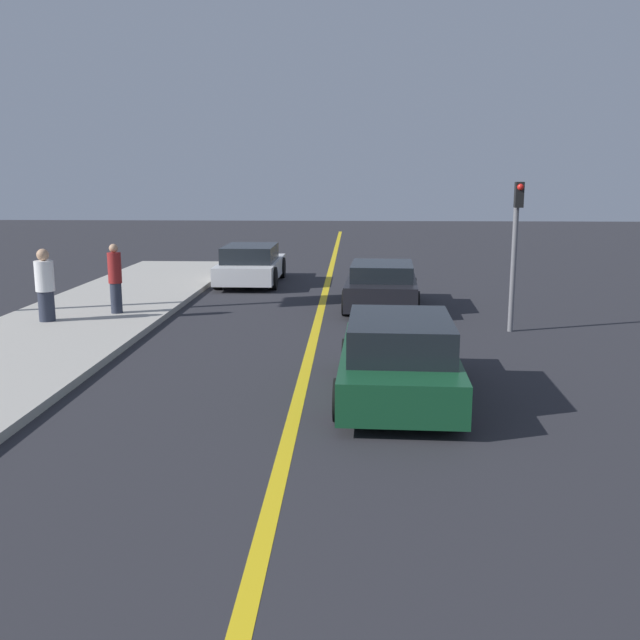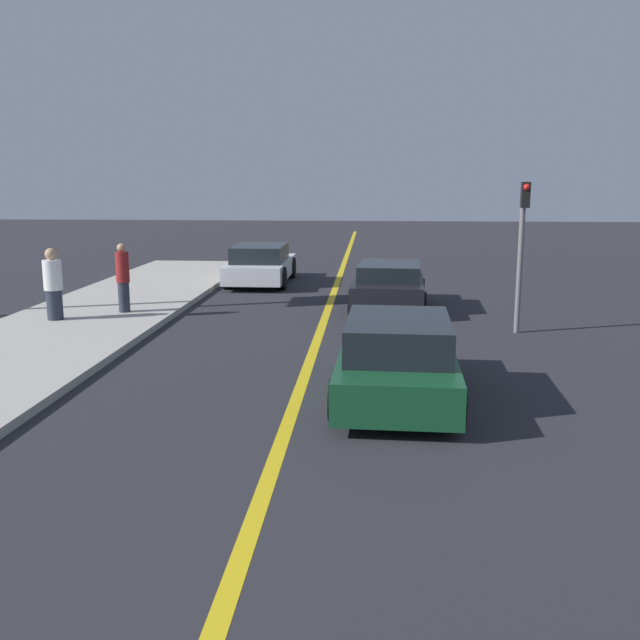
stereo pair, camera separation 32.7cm
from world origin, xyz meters
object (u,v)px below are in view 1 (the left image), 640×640
(car_ahead_center, at_px, (382,286))
(traffic_light, at_px, (515,239))
(car_near_right_lane, at_px, (399,359))
(pedestrian_near_curb, at_px, (45,286))
(car_far_distant, at_px, (251,265))
(pedestrian_mid_group, at_px, (115,278))

(car_ahead_center, height_order, traffic_light, traffic_light)
(car_ahead_center, bearing_deg, car_near_right_lane, -87.31)
(pedestrian_near_curb, bearing_deg, car_near_right_lane, -32.76)
(car_ahead_center, height_order, pedestrian_near_curb, pedestrian_near_curb)
(car_ahead_center, xyz_separation_m, car_far_distant, (-4.11, 4.32, 0.02))
(pedestrian_mid_group, bearing_deg, car_near_right_lane, -43.04)
(car_far_distant, bearing_deg, pedestrian_mid_group, -111.94)
(pedestrian_mid_group, relative_size, traffic_light, 0.51)
(traffic_light, bearing_deg, car_far_distant, 133.73)
(car_near_right_lane, bearing_deg, pedestrian_near_curb, 149.13)
(pedestrian_near_curb, height_order, pedestrian_mid_group, pedestrian_mid_group)
(car_near_right_lane, relative_size, car_ahead_center, 1.03)
(car_far_distant, bearing_deg, car_ahead_center, -46.55)
(car_near_right_lane, relative_size, pedestrian_mid_group, 2.46)
(car_near_right_lane, distance_m, car_far_distant, 12.92)
(car_ahead_center, bearing_deg, pedestrian_mid_group, -161.54)
(car_ahead_center, height_order, pedestrian_mid_group, pedestrian_mid_group)
(pedestrian_mid_group, bearing_deg, car_far_distant, 68.19)
(car_ahead_center, relative_size, car_far_distant, 0.91)
(car_near_right_lane, distance_m, car_ahead_center, 7.94)
(car_near_right_lane, relative_size, car_far_distant, 0.94)
(car_ahead_center, bearing_deg, pedestrian_near_curb, -156.83)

